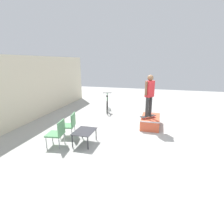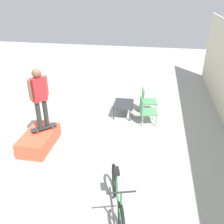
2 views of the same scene
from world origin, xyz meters
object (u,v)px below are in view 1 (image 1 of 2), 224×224
patio_chair_left (57,132)px  skateboard_on_ramp (148,116)px  bicycle (107,104)px  person_skater (150,92)px  coffee_table (84,132)px  skate_ramp_box (150,122)px  patio_chair_right (70,124)px

patio_chair_left → skateboard_on_ramp: bearing=123.6°
patio_chair_left → bicycle: bearing=167.6°
bicycle → person_skater: bearing=-146.7°
coffee_table → bicycle: size_ratio=0.49×
skate_ramp_box → bicycle: size_ratio=0.81×
coffee_table → bicycle: bicycle is taller
person_skater → patio_chair_left: bearing=165.4°
skate_ramp_box → bicycle: (1.92, 2.55, 0.16)m
person_skater → patio_chair_left: 3.88m
coffee_table → bicycle: (4.21, 0.45, -0.04)m
patio_chair_right → bicycle: (3.77, -0.34, -0.12)m
skate_ramp_box → person_skater: 1.34m
person_skater → patio_chair_left: person_skater is taller
skate_ramp_box → patio_chair_right: patio_chair_right is taller
skate_ramp_box → skateboard_on_ramp: 0.37m
skateboard_on_ramp → bicycle: size_ratio=0.38×
coffee_table → patio_chair_left: (-0.40, 0.79, 0.09)m
skateboard_on_ramp → patio_chair_left: size_ratio=0.75×
patio_chair_right → skate_ramp_box: bearing=109.6°
skate_ramp_box → skateboard_on_ramp: bearing=152.1°
patio_chair_left → patio_chair_right: size_ratio=1.00×
patio_chair_left → person_skater: bearing=123.6°
bicycle → patio_chair_left: bearing=159.9°
skateboard_on_ramp → patio_chair_right: (-1.66, 2.79, -0.02)m
patio_chair_left → patio_chair_right: (0.83, 0.00, 0.00)m
patio_chair_right → bicycle: 3.79m
skateboard_on_ramp → person_skater: size_ratio=0.39×
skate_ramp_box → person_skater: person_skater is taller
skateboard_on_ramp → bicycle: (2.11, 2.45, -0.14)m
coffee_table → patio_chair_left: bearing=116.7°
person_skater → coffee_table: size_ratio=1.99×
coffee_table → patio_chair_left: patio_chair_left is taller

